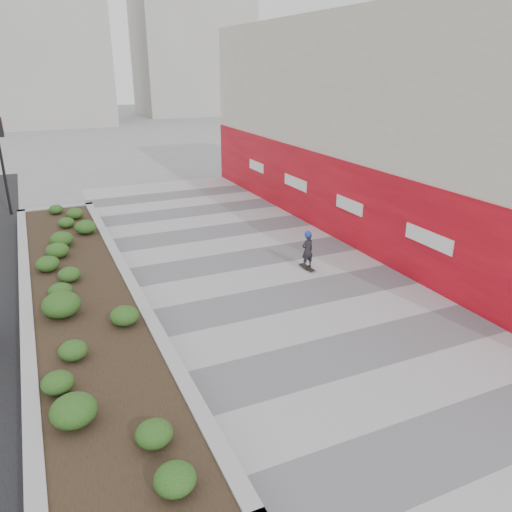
% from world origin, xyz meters
% --- Properties ---
extents(ground, '(160.00, 160.00, 0.00)m').
position_xyz_m(ground, '(0.00, 0.00, 0.00)').
color(ground, gray).
rests_on(ground, ground).
extents(walkway, '(8.00, 36.00, 0.01)m').
position_xyz_m(walkway, '(0.00, 3.00, 0.01)').
color(walkway, '#A8A8AD').
rests_on(walkway, ground).
extents(building, '(6.04, 24.08, 8.00)m').
position_xyz_m(building, '(6.98, 8.98, 3.98)').
color(building, beige).
rests_on(building, ground).
extents(planter, '(3.00, 18.00, 0.90)m').
position_xyz_m(planter, '(-5.50, 7.00, 0.42)').
color(planter, '#9E9EA0').
rests_on(planter, ground).
extents(traffic_signal_near, '(0.33, 0.28, 4.20)m').
position_xyz_m(traffic_signal_near, '(-7.23, 17.50, 2.76)').
color(traffic_signal_near, black).
rests_on(traffic_signal_near, ground).
extents(distant_bldg_north_l, '(16.00, 12.00, 20.00)m').
position_xyz_m(distant_bldg_north_l, '(-5.00, 55.00, 10.00)').
color(distant_bldg_north_l, '#ADAAA3').
rests_on(distant_bldg_north_l, ground).
extents(distant_bldg_north_r, '(14.00, 10.00, 24.00)m').
position_xyz_m(distant_bldg_north_r, '(15.00, 60.00, 12.00)').
color(distant_bldg_north_r, '#ADAAA3').
rests_on(distant_bldg_north_r, ground).
extents(manhole_cover, '(0.44, 0.44, 0.01)m').
position_xyz_m(manhole_cover, '(0.50, 3.00, 0.00)').
color(manhole_cover, '#595654').
rests_on(manhole_cover, ground).
extents(skateboarder, '(0.45, 0.73, 1.30)m').
position_xyz_m(skateboarder, '(1.44, 6.58, 0.66)').
color(skateboarder, beige).
rests_on(skateboarder, ground).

